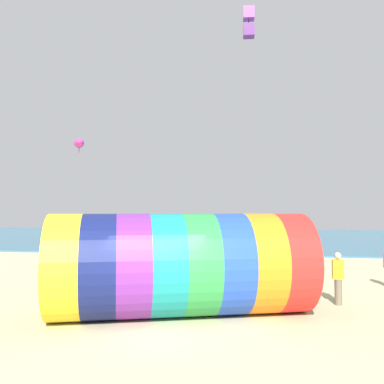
{
  "coord_description": "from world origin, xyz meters",
  "views": [
    {
      "loc": [
        2.82,
        -11.43,
        3.18
      ],
      "look_at": [
        0.36,
        3.34,
        3.82
      ],
      "focal_mm": 40.0,
      "sensor_mm": 36.0,
      "label": 1
    }
  ],
  "objects_px": {
    "giant_inflatable_tube": "(182,264)",
    "kite_magenta_parafoil": "(79,143)",
    "kite_purple_box": "(249,22)",
    "kite_handler": "(338,278)"
  },
  "relations": [
    {
      "from": "giant_inflatable_tube",
      "to": "kite_handler",
      "type": "distance_m",
      "value": 5.46
    },
    {
      "from": "kite_handler",
      "to": "kite_magenta_parafoil",
      "type": "distance_m",
      "value": 15.85
    },
    {
      "from": "kite_handler",
      "to": "kite_magenta_parafoil",
      "type": "bearing_deg",
      "value": 149.7
    },
    {
      "from": "giant_inflatable_tube",
      "to": "kite_magenta_parafoil",
      "type": "distance_m",
      "value": 13.53
    },
    {
      "from": "giant_inflatable_tube",
      "to": "kite_handler",
      "type": "relative_size",
      "value": 4.74
    },
    {
      "from": "kite_magenta_parafoil",
      "to": "kite_purple_box",
      "type": "distance_m",
      "value": 11.13
    },
    {
      "from": "giant_inflatable_tube",
      "to": "kite_purple_box",
      "type": "relative_size",
      "value": 5.53
    },
    {
      "from": "kite_magenta_parafoil",
      "to": "giant_inflatable_tube",
      "type": "bearing_deg",
      "value": -51.4
    },
    {
      "from": "giant_inflatable_tube",
      "to": "kite_purple_box",
      "type": "distance_m",
      "value": 13.05
    },
    {
      "from": "kite_handler",
      "to": "kite_magenta_parafoil",
      "type": "height_order",
      "value": "kite_magenta_parafoil"
    }
  ]
}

